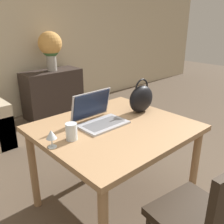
{
  "coord_description": "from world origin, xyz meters",
  "views": [
    {
      "loc": [
        -1.22,
        -0.7,
        1.51
      ],
      "look_at": [
        -0.06,
        0.56,
        0.85
      ],
      "focal_mm": 40.0,
      "sensor_mm": 36.0,
      "label": 1
    }
  ],
  "objects_px": {
    "laptop": "(98,115)",
    "drinking_glass": "(71,132)",
    "chair": "(208,216)",
    "wine_glass": "(51,135)",
    "flower_vase": "(50,46)",
    "handbag": "(141,99)"
  },
  "relations": [
    {
      "from": "laptop",
      "to": "drinking_glass",
      "type": "height_order",
      "value": "laptop"
    },
    {
      "from": "chair",
      "to": "drinking_glass",
      "type": "distance_m",
      "value": 0.96
    },
    {
      "from": "chair",
      "to": "drinking_glass",
      "type": "relative_size",
      "value": 7.53
    },
    {
      "from": "wine_glass",
      "to": "flower_vase",
      "type": "height_order",
      "value": "flower_vase"
    },
    {
      "from": "drinking_glass",
      "to": "handbag",
      "type": "distance_m",
      "value": 0.74
    },
    {
      "from": "wine_glass",
      "to": "handbag",
      "type": "relative_size",
      "value": 0.41
    },
    {
      "from": "laptop",
      "to": "flower_vase",
      "type": "bearing_deg",
      "value": 69.11
    },
    {
      "from": "laptop",
      "to": "handbag",
      "type": "bearing_deg",
      "value": -9.15
    },
    {
      "from": "wine_glass",
      "to": "chair",
      "type": "bearing_deg",
      "value": -62.32
    },
    {
      "from": "flower_vase",
      "to": "wine_glass",
      "type": "bearing_deg",
      "value": -119.92
    },
    {
      "from": "wine_glass",
      "to": "handbag",
      "type": "distance_m",
      "value": 0.89
    },
    {
      "from": "wine_glass",
      "to": "handbag",
      "type": "height_order",
      "value": "handbag"
    },
    {
      "from": "chair",
      "to": "wine_glass",
      "type": "relative_size",
      "value": 7.3
    },
    {
      "from": "laptop",
      "to": "flower_vase",
      "type": "xyz_separation_m",
      "value": [
        0.79,
        2.07,
        0.29
      ]
    },
    {
      "from": "wine_glass",
      "to": "handbag",
      "type": "bearing_deg",
      "value": 2.63
    },
    {
      "from": "laptop",
      "to": "flower_vase",
      "type": "relative_size",
      "value": 0.62
    },
    {
      "from": "drinking_glass",
      "to": "laptop",
      "type": "bearing_deg",
      "value": 18.21
    },
    {
      "from": "laptop",
      "to": "handbag",
      "type": "relative_size",
      "value": 1.24
    },
    {
      "from": "chair",
      "to": "flower_vase",
      "type": "xyz_separation_m",
      "value": [
        0.81,
        3.03,
        0.6
      ]
    },
    {
      "from": "laptop",
      "to": "handbag",
      "type": "distance_m",
      "value": 0.44
    },
    {
      "from": "chair",
      "to": "wine_glass",
      "type": "bearing_deg",
      "value": 125.28
    },
    {
      "from": "drinking_glass",
      "to": "handbag",
      "type": "bearing_deg",
      "value": 2.61
    }
  ]
}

